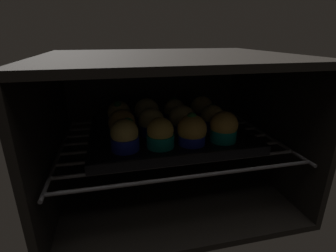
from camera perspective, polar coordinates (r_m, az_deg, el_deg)
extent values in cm
cube|color=black|center=(73.66, 0.22, -13.43)|extent=(59.00, 47.00, 1.50)
cube|color=black|center=(61.69, 0.26, 15.27)|extent=(59.00, 47.00, 1.50)
cube|color=black|center=(86.84, -3.21, 4.72)|extent=(59.00, 1.50, 34.00)
cube|color=black|center=(65.70, -25.00, -2.31)|extent=(1.50, 47.00, 34.00)
cube|color=black|center=(77.06, 21.54, 1.32)|extent=(1.50, 47.00, 34.00)
cylinder|color=#4C494C|center=(50.54, 5.27, -11.36)|extent=(54.00, 0.80, 0.80)
cylinder|color=#4C494C|center=(55.02, 3.51, -8.52)|extent=(54.00, 0.80, 0.80)
cylinder|color=#4C494C|center=(59.66, 2.03, -6.10)|extent=(54.00, 0.80, 0.80)
cylinder|color=#4C494C|center=(64.42, 0.79, -4.04)|extent=(54.00, 0.80, 0.80)
cylinder|color=#4C494C|center=(69.28, -0.28, -2.25)|extent=(54.00, 0.80, 0.80)
cylinder|color=#4C494C|center=(74.22, -1.21, -0.71)|extent=(54.00, 0.80, 0.80)
cylinder|color=#4C494C|center=(79.22, -2.01, 0.65)|extent=(54.00, 0.80, 0.80)
cylinder|color=#4C494C|center=(84.27, -2.73, 1.84)|extent=(54.00, 0.80, 0.80)
cylinder|color=#4C494C|center=(66.59, -23.10, -4.92)|extent=(0.80, 42.00, 0.80)
cylinder|color=#4C494C|center=(77.19, 20.14, -1.15)|extent=(0.80, 42.00, 0.80)
cube|color=black|center=(67.54, 0.00, -1.94)|extent=(40.25, 32.12, 1.20)
cube|color=black|center=(53.30, 3.82, -6.97)|extent=(40.25, 0.80, 1.00)
cube|color=black|center=(81.64, -2.48, 2.78)|extent=(40.25, 0.80, 1.00)
cube|color=black|center=(65.88, -16.98, -2.41)|extent=(0.80, 32.12, 1.00)
cube|color=black|center=(73.84, 15.09, 0.21)|extent=(0.80, 32.12, 1.00)
cylinder|color=#1928B7|center=(57.80, -9.68, -3.87)|extent=(6.45, 6.45, 3.06)
sphere|color=#DBBC60|center=(56.80, -9.83, -1.44)|extent=(6.24, 6.24, 6.24)
sphere|color=#28702D|center=(56.74, -9.10, 0.65)|extent=(2.51, 2.51, 2.51)
cylinder|color=#0C8C84|center=(58.39, -1.72, -3.32)|extent=(6.45, 6.45, 3.06)
sphere|color=gold|center=(57.44, -1.75, -1.01)|extent=(6.16, 6.16, 6.16)
sphere|color=#1E6023|center=(57.11, -2.38, 0.94)|extent=(1.98, 1.98, 1.98)
cylinder|color=#1928B7|center=(60.20, 5.39, -2.67)|extent=(6.45, 6.45, 3.06)
sphere|color=gold|center=(59.40, 5.46, -0.73)|extent=(7.01, 7.01, 7.01)
sphere|color=#28702D|center=(58.49, 5.44, 1.97)|extent=(2.42, 2.42, 2.42)
cylinder|color=#0C8C84|center=(63.11, 12.37, -1.97)|extent=(6.45, 6.45, 3.06)
sphere|color=gold|center=(62.19, 12.55, 0.28)|extent=(6.75, 6.75, 6.75)
cylinder|color=#0C8C84|center=(65.21, -10.29, -1.09)|extent=(6.45, 6.45, 3.06)
sphere|color=gold|center=(64.45, -10.41, 0.75)|extent=(6.85, 6.85, 6.85)
cylinder|color=#1928B7|center=(66.10, -3.77, -0.51)|extent=(6.45, 6.45, 3.06)
sphere|color=#E0CC7A|center=(65.39, -3.81, 1.23)|extent=(6.71, 6.71, 6.71)
cylinder|color=#1928B7|center=(67.82, 3.12, 0.05)|extent=(6.45, 6.45, 3.06)
sphere|color=#E0CC7A|center=(67.09, 3.16, 1.83)|extent=(7.00, 7.00, 7.00)
sphere|color=#28702D|center=(66.54, 3.94, 3.64)|extent=(2.03, 2.03, 2.03)
cylinder|color=#1928B7|center=(70.16, 9.91, 0.46)|extent=(6.45, 6.45, 3.06)
sphere|color=#DBBC60|center=(69.46, 10.01, 2.17)|extent=(6.28, 6.28, 6.28)
sphere|color=#28702D|center=(69.73, 10.04, 3.95)|extent=(2.55, 2.55, 2.55)
cylinder|color=#1928B7|center=(73.15, -10.90, 1.21)|extent=(6.45, 6.45, 3.06)
sphere|color=#DBBC60|center=(72.41, -11.03, 3.04)|extent=(6.44, 6.44, 6.44)
sphere|color=#1E6023|center=(70.67, -11.35, 4.71)|extent=(2.25, 2.25, 2.25)
cylinder|color=#1928B7|center=(73.89, -4.79, 1.70)|extent=(6.45, 6.45, 3.06)
sphere|color=#E0CC7A|center=(73.16, -4.85, 3.53)|extent=(7.08, 7.08, 7.08)
sphere|color=#19511E|center=(72.44, -4.57, 4.98)|extent=(2.37, 2.37, 2.37)
cylinder|color=#1928B7|center=(75.13, 1.47, 2.08)|extent=(6.45, 6.45, 3.06)
sphere|color=#E0CC7A|center=(74.45, 1.49, 3.78)|extent=(6.15, 6.15, 6.15)
sphere|color=#19511E|center=(75.17, 1.33, 5.71)|extent=(2.40, 2.40, 2.40)
cylinder|color=#7A238C|center=(77.86, 7.56, 2.56)|extent=(6.45, 6.45, 3.06)
sphere|color=#DBBC60|center=(77.19, 7.64, 4.24)|extent=(6.68, 6.68, 6.68)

